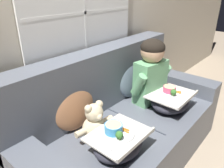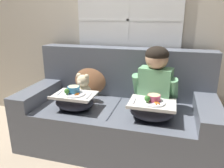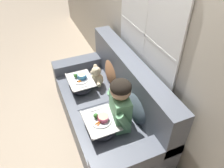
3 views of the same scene
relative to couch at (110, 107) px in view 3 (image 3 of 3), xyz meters
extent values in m
plane|color=tan|center=(0.00, -0.08, -0.35)|extent=(14.00, 14.00, 0.00)
cube|color=beige|center=(0.00, 0.47, 0.95)|extent=(8.00, 0.05, 2.60)
cube|color=white|center=(0.00, 0.43, 0.96)|extent=(1.22, 0.02, 1.44)
cube|color=black|center=(0.00, 0.44, 0.96)|extent=(1.17, 0.01, 1.39)
cube|color=white|center=(0.00, 0.43, 0.96)|extent=(0.02, 0.02, 1.39)
cube|color=white|center=(0.00, 0.43, 0.96)|extent=(1.17, 0.02, 0.02)
cube|color=#565B66|center=(0.00, -0.08, -0.12)|extent=(1.98, 0.94, 0.46)
cube|color=#565B66|center=(0.00, 0.28, 0.38)|extent=(1.98, 0.22, 0.56)
cube|color=#565B66|center=(-0.88, -0.08, 0.18)|extent=(0.22, 0.94, 0.15)
cube|color=#565B66|center=(0.88, -0.08, 0.18)|extent=(0.22, 0.94, 0.15)
cube|color=#3D424C|center=(0.00, -0.10, 0.11)|extent=(0.01, 0.68, 0.01)
ellipsoid|color=slate|center=(0.39, 0.20, 0.31)|extent=(0.43, 0.21, 0.45)
ellipsoid|color=#B2754C|center=(-0.39, 0.20, 0.31)|extent=(0.41, 0.20, 0.43)
cube|color=#66A370|center=(0.39, -0.04, 0.32)|extent=(0.34, 0.22, 0.42)
sphere|color=tan|center=(0.39, -0.04, 0.62)|extent=(0.22, 0.22, 0.22)
ellipsoid|color=black|center=(0.39, -0.04, 0.66)|extent=(0.22, 0.22, 0.15)
cylinder|color=#66A370|center=(0.20, -0.03, 0.35)|extent=(0.11, 0.18, 0.23)
cylinder|color=#66A370|center=(0.56, -0.08, 0.35)|extent=(0.11, 0.18, 0.23)
sphere|color=beige|center=(-0.39, -0.04, 0.20)|extent=(0.19, 0.19, 0.19)
sphere|color=beige|center=(-0.39, -0.04, 0.34)|extent=(0.14, 0.14, 0.14)
sphere|color=beige|center=(-0.43, -0.03, 0.39)|extent=(0.06, 0.06, 0.06)
sphere|color=beige|center=(-0.34, -0.04, 0.39)|extent=(0.06, 0.06, 0.06)
sphere|color=beige|center=(-0.39, -0.10, 0.33)|extent=(0.05, 0.05, 0.05)
sphere|color=black|center=(-0.40, -0.11, 0.33)|extent=(0.02, 0.02, 0.02)
cylinder|color=beige|center=(-0.50, -0.02, 0.22)|extent=(0.10, 0.06, 0.05)
cylinder|color=beige|center=(-0.27, -0.05, 0.22)|extent=(0.10, 0.06, 0.05)
cylinder|color=beige|center=(-0.44, -0.12, 0.13)|extent=(0.06, 0.09, 0.05)
cylinder|color=beige|center=(-0.36, -0.14, 0.13)|extent=(0.06, 0.09, 0.05)
ellipsoid|color=#2D2D38|center=(0.39, -0.27, 0.18)|extent=(0.40, 0.33, 0.14)
cube|color=beige|center=(0.39, -0.27, 0.26)|extent=(0.42, 0.35, 0.01)
cube|color=beige|center=(0.39, -0.43, 0.27)|extent=(0.42, 0.02, 0.02)
cylinder|color=silver|center=(0.39, -0.27, 0.27)|extent=(0.24, 0.24, 0.01)
cylinder|color=#D64C70|center=(0.40, -0.24, 0.30)|extent=(0.12, 0.12, 0.05)
cylinder|color=#E5D189|center=(0.40, -0.24, 0.32)|extent=(0.10, 0.10, 0.01)
sphere|color=#38702D|center=(0.34, -0.31, 0.31)|extent=(0.05, 0.05, 0.05)
cylinder|color=#7A9E56|center=(0.34, -0.31, 0.28)|extent=(0.02, 0.02, 0.02)
cylinder|color=orange|center=(0.42, -0.31, 0.28)|extent=(0.03, 0.06, 0.01)
cylinder|color=orange|center=(0.44, -0.30, 0.28)|extent=(0.04, 0.05, 0.01)
cube|color=silver|center=(0.22, -0.27, 0.27)|extent=(0.02, 0.14, 0.01)
ellipsoid|color=#2D2D38|center=(-0.39, -0.27, 0.18)|extent=(0.39, 0.31, 0.14)
cube|color=beige|center=(-0.39, -0.27, 0.26)|extent=(0.41, 0.32, 0.01)
cube|color=beige|center=(-0.39, -0.42, 0.27)|extent=(0.41, 0.02, 0.02)
cylinder|color=silver|center=(-0.39, -0.27, 0.27)|extent=(0.22, 0.22, 0.01)
cylinder|color=#3889C1|center=(-0.40, -0.24, 0.30)|extent=(0.12, 0.12, 0.06)
cylinder|color=#E5D189|center=(-0.40, -0.24, 0.33)|extent=(0.11, 0.11, 0.01)
sphere|color=#38702D|center=(-0.44, -0.31, 0.31)|extent=(0.05, 0.05, 0.05)
cylinder|color=#7A9E56|center=(-0.44, -0.31, 0.28)|extent=(0.02, 0.02, 0.02)
cylinder|color=orange|center=(-0.35, -0.30, 0.28)|extent=(0.01, 0.05, 0.01)
cylinder|color=orange|center=(-0.33, -0.29, 0.28)|extent=(0.02, 0.05, 0.01)
cube|color=silver|center=(-0.55, -0.27, 0.27)|extent=(0.03, 0.14, 0.01)
cube|color=silver|center=(-0.23, -0.27, 0.27)|extent=(0.02, 0.17, 0.01)
camera|label=1|loc=(-1.33, -1.01, 1.19)|focal=35.00mm
camera|label=2|loc=(0.53, -2.13, 1.02)|focal=35.00mm
camera|label=3|loc=(1.89, -0.77, 2.07)|focal=35.00mm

